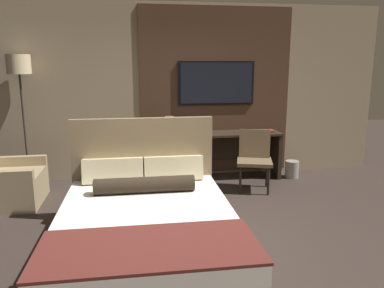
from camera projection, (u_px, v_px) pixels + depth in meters
The scene contains 12 objects.
ground_plane at pixel (189, 246), 3.86m from camera, with size 16.00×16.00×0.00m, color #332823.
wall_back_tv_panel at pixel (174, 92), 6.10m from camera, with size 7.20×0.09×2.80m.
bed at pixel (147, 227), 3.61m from camera, with size 1.66×2.23×1.23m.
desk at pixel (218, 147), 6.11m from camera, with size 1.99×0.52×0.76m.
tv at pixel (216, 83), 6.10m from camera, with size 1.26×0.04×0.71m.
desk_chair at pixel (254, 155), 5.57m from camera, with size 0.61×0.61×0.88m.
armchair_by_window at pixel (7, 185), 4.99m from camera, with size 0.87×0.89×0.79m.
floor_lamp at pixel (20, 76), 5.45m from camera, with size 0.34×0.34×1.98m.
vase_tall at pixel (187, 125), 5.97m from camera, with size 0.13×0.13×0.25m.
vase_short at pixel (170, 125), 5.87m from camera, with size 0.14×0.14×0.28m.
book at pixel (266, 131), 6.08m from camera, with size 0.24×0.17×0.03m.
waste_bin at pixel (292, 169), 6.19m from camera, with size 0.22×0.22×0.28m.
Camera 1 is at (-0.50, -3.52, 1.84)m, focal length 35.00 mm.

